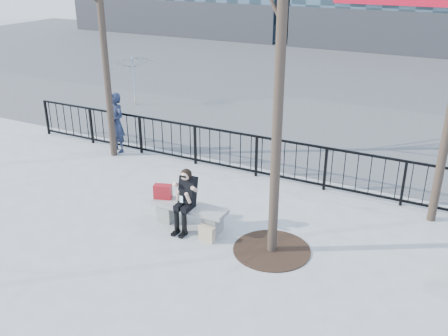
% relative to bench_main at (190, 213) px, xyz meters
% --- Properties ---
extents(ground, '(120.00, 120.00, 0.00)m').
position_rel_bench_main_xyz_m(ground, '(0.00, 0.00, -0.30)').
color(ground, gray).
rests_on(ground, ground).
extents(street_surface, '(60.00, 23.00, 0.01)m').
position_rel_bench_main_xyz_m(street_surface, '(0.00, 15.00, -0.30)').
color(street_surface, '#474747').
rests_on(street_surface, ground).
extents(railing, '(14.00, 0.06, 1.10)m').
position_rel_bench_main_xyz_m(railing, '(0.00, 3.00, 0.25)').
color(railing, black).
rests_on(railing, ground).
extents(tree_grate, '(1.50, 1.50, 0.02)m').
position_rel_bench_main_xyz_m(tree_grate, '(1.90, -0.10, -0.29)').
color(tree_grate, black).
rests_on(tree_grate, ground).
extents(bench_main, '(1.65, 0.46, 0.49)m').
position_rel_bench_main_xyz_m(bench_main, '(0.00, 0.00, 0.00)').
color(bench_main, slate).
rests_on(bench_main, ground).
extents(seated_woman, '(0.50, 0.64, 1.34)m').
position_rel_bench_main_xyz_m(seated_woman, '(0.00, -0.16, 0.37)').
color(seated_woman, black).
rests_on(seated_woman, ground).
extents(handbag, '(0.41, 0.28, 0.31)m').
position_rel_bench_main_xyz_m(handbag, '(-0.66, 0.02, 0.34)').
color(handbag, maroon).
rests_on(handbag, bench_main).
extents(shopping_bag, '(0.35, 0.16, 0.32)m').
position_rel_bench_main_xyz_m(shopping_bag, '(0.61, -0.36, -0.14)').
color(shopping_bag, '#C6AF8C').
rests_on(shopping_bag, ground).
extents(standing_man, '(0.73, 0.60, 1.72)m').
position_rel_bench_main_xyz_m(standing_man, '(-4.07, 2.80, 0.56)').
color(standing_man, black).
rests_on(standing_man, ground).
extents(vendor_umbrella, '(2.18, 2.22, 1.86)m').
position_rel_bench_main_xyz_m(vendor_umbrella, '(-6.57, 6.95, 0.63)').
color(vendor_umbrella, gold).
rests_on(vendor_umbrella, ground).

